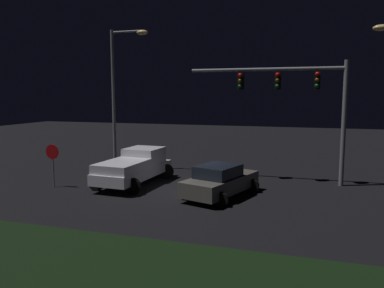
{
  "coord_description": "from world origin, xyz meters",
  "views": [
    {
      "loc": [
        5.37,
        -17.81,
        4.76
      ],
      "look_at": [
        -0.78,
        1.72,
        2.12
      ],
      "focal_mm": 36.04,
      "sensor_mm": 36.0,
      "label": 1
    }
  ],
  "objects_px": {
    "street_lamp_left": "(120,84)",
    "stop_sign": "(53,157)",
    "car_sedan": "(220,181)",
    "pickup_truck": "(135,165)",
    "traffic_signal_gantry": "(296,92)"
  },
  "relations": [
    {
      "from": "pickup_truck",
      "to": "traffic_signal_gantry",
      "type": "height_order",
      "value": "traffic_signal_gantry"
    },
    {
      "from": "car_sedan",
      "to": "street_lamp_left",
      "type": "distance_m",
      "value": 9.76
    },
    {
      "from": "pickup_truck",
      "to": "traffic_signal_gantry",
      "type": "relative_size",
      "value": 0.66
    },
    {
      "from": "pickup_truck",
      "to": "stop_sign",
      "type": "relative_size",
      "value": 2.47
    },
    {
      "from": "stop_sign",
      "to": "street_lamp_left",
      "type": "bearing_deg",
      "value": 76.71
    },
    {
      "from": "traffic_signal_gantry",
      "to": "stop_sign",
      "type": "relative_size",
      "value": 3.73
    },
    {
      "from": "street_lamp_left",
      "to": "car_sedan",
      "type": "bearing_deg",
      "value": -30.24
    },
    {
      "from": "traffic_signal_gantry",
      "to": "street_lamp_left",
      "type": "distance_m",
      "value": 10.55
    },
    {
      "from": "car_sedan",
      "to": "stop_sign",
      "type": "height_order",
      "value": "stop_sign"
    },
    {
      "from": "street_lamp_left",
      "to": "pickup_truck",
      "type": "bearing_deg",
      "value": -51.55
    },
    {
      "from": "car_sedan",
      "to": "street_lamp_left",
      "type": "xyz_separation_m",
      "value": [
        -7.4,
        4.32,
        4.66
      ]
    },
    {
      "from": "traffic_signal_gantry",
      "to": "street_lamp_left",
      "type": "bearing_deg",
      "value": 178.27
    },
    {
      "from": "car_sedan",
      "to": "stop_sign",
      "type": "relative_size",
      "value": 2.12
    },
    {
      "from": "car_sedan",
      "to": "stop_sign",
      "type": "distance_m",
      "value": 8.69
    },
    {
      "from": "street_lamp_left",
      "to": "stop_sign",
      "type": "distance_m",
      "value": 6.52
    }
  ]
}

